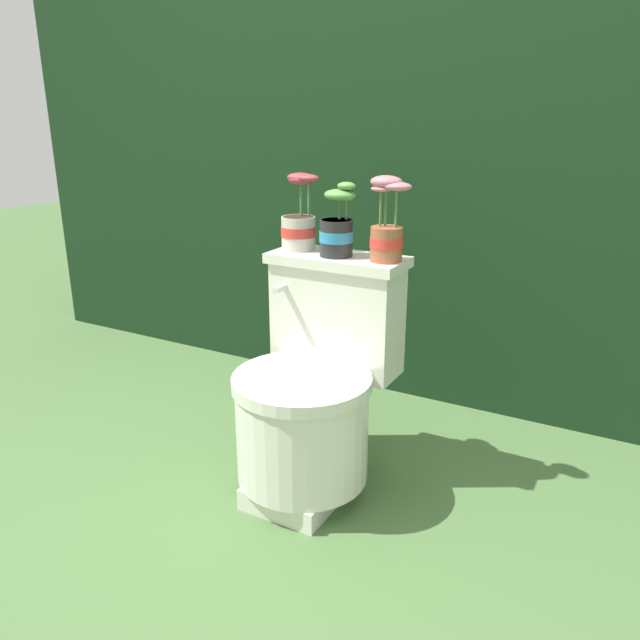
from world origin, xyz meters
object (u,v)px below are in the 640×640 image
(potted_plant_midleft, at_px, (337,229))
(potted_plant_middle, at_px, (387,228))
(potted_plant_left, at_px, (299,221))
(toilet, at_px, (313,395))

(potted_plant_midleft, relative_size, potted_plant_middle, 0.90)
(potted_plant_midleft, xyz_separation_m, potted_plant_middle, (0.15, 0.01, 0.02))
(potted_plant_midleft, bearing_deg, potted_plant_left, 168.76)
(toilet, xyz_separation_m, potted_plant_middle, (0.16, 0.15, 0.49))
(potted_plant_midleft, bearing_deg, potted_plant_middle, 3.56)
(toilet, bearing_deg, potted_plant_left, 130.10)
(toilet, relative_size, potted_plant_left, 3.02)
(potted_plant_left, bearing_deg, potted_plant_middle, -3.71)
(potted_plant_midleft, distance_m, potted_plant_middle, 0.15)
(potted_plant_middle, bearing_deg, toilet, -136.40)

